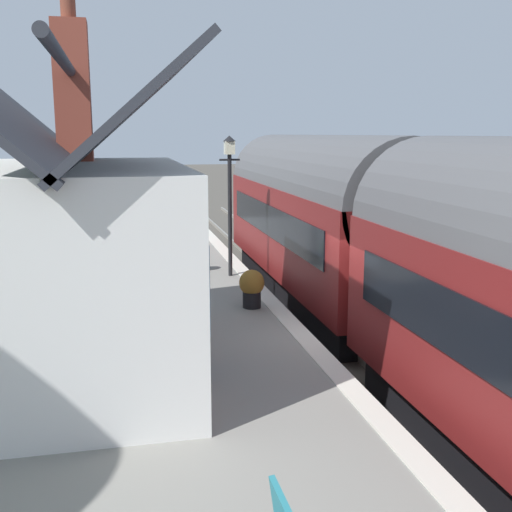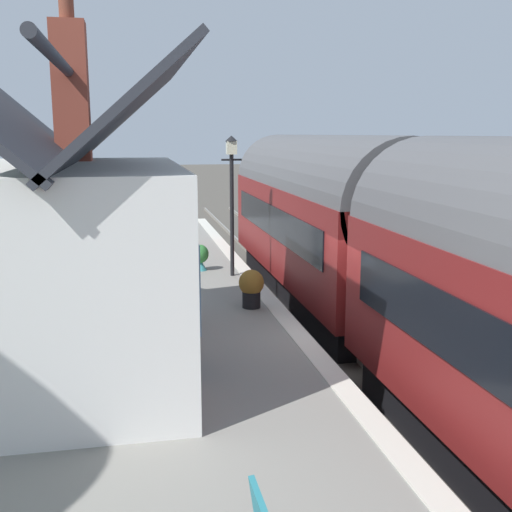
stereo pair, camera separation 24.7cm
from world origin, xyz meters
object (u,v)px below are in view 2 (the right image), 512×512
at_px(planter_edge_near, 200,257).
at_px(planter_edge_far, 251,287).
at_px(bench_mid_platform, 169,247).
at_px(station_building, 72,258).
at_px(train, 405,251).
at_px(lamp_post_platform, 232,178).

relative_size(planter_edge_near, planter_edge_far, 0.84).
distance_m(bench_mid_platform, planter_edge_far, 4.93).
distance_m(station_building, planter_edge_far, 4.38).
bearing_deg(planter_edge_far, train, -122.60).
xyz_separation_m(bench_mid_platform, lamp_post_platform, (-1.76, -1.46, 1.97)).
bearing_deg(station_building, lamp_post_platform, -30.64).
xyz_separation_m(planter_edge_far, lamp_post_platform, (2.98, -0.09, 2.00)).
bearing_deg(planter_edge_near, station_building, 157.72).
distance_m(bench_mid_platform, lamp_post_platform, 3.02).
bearing_deg(planter_edge_near, planter_edge_far, -170.51).
distance_m(planter_edge_far, lamp_post_platform, 3.59).
bearing_deg(planter_edge_far, bench_mid_platform, 16.14).
bearing_deg(train, bench_mid_platform, 31.71).
relative_size(station_building, lamp_post_platform, 1.70).
xyz_separation_m(station_building, lamp_post_platform, (5.64, -3.34, 0.76)).
xyz_separation_m(station_building, planter_edge_near, (6.40, -2.62, -1.33)).
bearing_deg(station_building, planter_edge_far, -50.71).
bearing_deg(train, planter_edge_near, 30.69).
xyz_separation_m(train, planter_edge_far, (1.65, 2.57, -0.95)).
relative_size(bench_mid_platform, planter_edge_near, 2.06).
xyz_separation_m(bench_mid_platform, planter_edge_far, (-4.74, -1.37, -0.04)).
bearing_deg(planter_edge_near, bench_mid_platform, 36.87).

